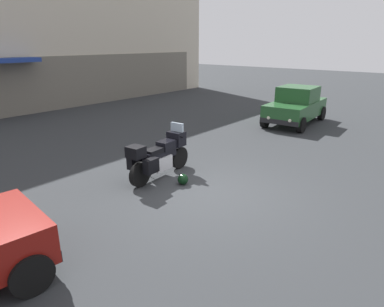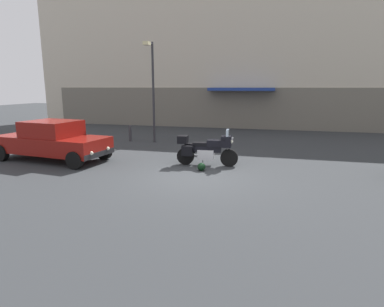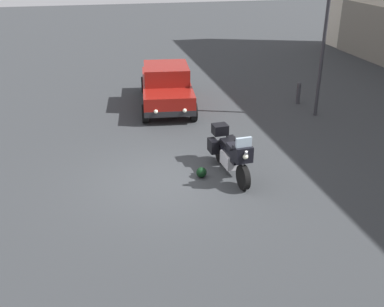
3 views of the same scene
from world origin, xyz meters
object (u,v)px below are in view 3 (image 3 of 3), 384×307
object	(u,v)px
helmet	(201,172)
streetlamp_curbside	(322,29)
bollard_curbside	(298,92)
car_sedan_far	(166,85)
motorcycle	(231,153)

from	to	relation	value
helmet	streetlamp_curbside	xyz separation A→B (m)	(-3.74, 5.04, 2.90)
bollard_curbside	car_sedan_far	bearing A→B (deg)	-100.61
bollard_curbside	helmet	bearing A→B (deg)	-45.12
car_sedan_far	bollard_curbside	size ratio (longest dim) A/B	5.54
car_sedan_far	helmet	bearing A→B (deg)	5.43
motorcycle	car_sedan_far	size ratio (longest dim) A/B	0.48
motorcycle	streetlamp_curbside	distance (m)	6.13
car_sedan_far	bollard_curbside	bearing A→B (deg)	86.13
helmet	car_sedan_far	size ratio (longest dim) A/B	0.06
helmet	streetlamp_curbside	distance (m)	6.92
helmet	bollard_curbside	bearing A→B (deg)	134.88
helmet	bollard_curbside	size ratio (longest dim) A/B	0.33
motorcycle	helmet	bearing A→B (deg)	-92.51
car_sedan_far	streetlamp_curbside	bearing A→B (deg)	71.60
motorcycle	streetlamp_curbside	size ratio (longest dim) A/B	0.45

